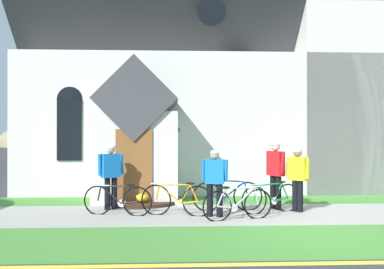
# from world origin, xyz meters

# --- Properties ---
(ground) EXTENTS (140.00, 140.00, 0.00)m
(ground) POSITION_xyz_m (0.00, 4.00, 0.00)
(ground) COLOR #333335
(sidewalk_slab) EXTENTS (32.00, 2.59, 0.01)m
(sidewalk_slab) POSITION_xyz_m (-1.65, 2.05, 0.01)
(sidewalk_slab) COLOR #99968E
(sidewalk_slab) RESTS_ON ground
(grass_verge) EXTENTS (32.00, 2.38, 0.01)m
(grass_verge) POSITION_xyz_m (-1.65, -0.43, 0.00)
(grass_verge) COLOR #427F33
(grass_verge) RESTS_ON ground
(church_lawn) EXTENTS (24.00, 1.61, 0.01)m
(church_lawn) POSITION_xyz_m (-1.65, 4.15, 0.00)
(church_lawn) COLOR #427F33
(church_lawn) RESTS_ON ground
(curb_paint_stripe) EXTENTS (28.00, 0.16, 0.01)m
(curb_paint_stripe) POSITION_xyz_m (-1.65, -1.77, 0.00)
(curb_paint_stripe) COLOR yellow
(curb_paint_stripe) RESTS_ON ground
(church_building) EXTENTS (13.18, 11.26, 12.98)m
(church_building) POSITION_xyz_m (-1.16, 9.29, 4.66)
(church_building) COLOR silver
(church_building) RESTS_ON ground
(church_sign) EXTENTS (2.14, 0.23, 2.16)m
(church_sign) POSITION_xyz_m (-3.73, 4.27, 1.43)
(church_sign) COLOR slate
(church_sign) RESTS_ON ground
(flower_bed) EXTENTS (2.00, 2.00, 0.34)m
(flower_bed) POSITION_xyz_m (-3.74, 3.76, 0.09)
(flower_bed) COLOR #382319
(flower_bed) RESTS_ON ground
(bicycle_yellow) EXTENTS (1.74, 0.45, 0.82)m
(bicycle_yellow) POSITION_xyz_m (-2.76, 1.93, 0.39)
(bicycle_yellow) COLOR black
(bicycle_yellow) RESTS_ON ground
(bicycle_orange) EXTENTS (1.61, 0.63, 0.80)m
(bicycle_orange) POSITION_xyz_m (-0.41, 2.18, 0.37)
(bicycle_orange) COLOR black
(bicycle_orange) RESTS_ON ground
(bicycle_green) EXTENTS (1.69, 0.43, 0.78)m
(bicycle_green) POSITION_xyz_m (-4.19, 2.03, 0.37)
(bicycle_green) COLOR black
(bicycle_green) RESTS_ON ground
(bicycle_red) EXTENTS (1.80, 0.08, 0.86)m
(bicycle_red) POSITION_xyz_m (-1.47, 2.52, 0.39)
(bicycle_red) COLOR black
(bicycle_red) RESTS_ON ground
(bicycle_silver) EXTENTS (1.66, 0.47, 0.80)m
(bicycle_silver) POSITION_xyz_m (-1.39, 1.36, 0.37)
(bicycle_silver) COLOR black
(bicycle_silver) RESTS_ON ground
(cyclist_in_yellow_jersey) EXTENTS (0.41, 0.77, 1.77)m
(cyclist_in_yellow_jersey) POSITION_xyz_m (-0.18, 2.66, 1.05)
(cyclist_in_yellow_jersey) COLOR black
(cyclist_in_yellow_jersey) RESTS_ON ground
(cyclist_in_orange_jersey) EXTENTS (0.62, 0.45, 1.69)m
(cyclist_in_orange_jersey) POSITION_xyz_m (-4.46, 2.75, 1.00)
(cyclist_in_orange_jersey) COLOR black
(cyclist_in_orange_jersey) RESTS_ON ground
(cyclist_in_green_jersey) EXTENTS (0.47, 0.59, 1.62)m
(cyclist_in_green_jersey) POSITION_xyz_m (0.28, 2.27, 0.94)
(cyclist_in_green_jersey) COLOR black
(cyclist_in_green_jersey) RESTS_ON ground
(cyclist_in_white_jersey) EXTENTS (0.60, 0.38, 1.59)m
(cyclist_in_white_jersey) POSITION_xyz_m (-1.87, 1.75, 0.92)
(cyclist_in_white_jersey) COLOR black
(cyclist_in_white_jersey) RESTS_ON ground
(distant_hill) EXTENTS (89.74, 36.77, 17.20)m
(distant_hill) POSITION_xyz_m (10.20, 65.90, 0.00)
(distant_hill) COLOR #847A5B
(distant_hill) RESTS_ON ground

